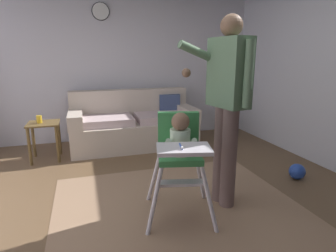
{
  "coord_description": "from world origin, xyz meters",
  "views": [
    {
      "loc": [
        -0.7,
        -2.25,
        1.38
      ],
      "look_at": [
        0.01,
        0.07,
        0.78
      ],
      "focal_mm": 29.88,
      "sensor_mm": 36.0,
      "label": 1
    }
  ],
  "objects_px": {
    "toy_ball": "(297,172)",
    "wall_clock": "(101,11)",
    "side_table": "(44,133)",
    "high_chair": "(180,146)",
    "adult_standing": "(227,103)",
    "sippy_cup": "(39,119)",
    "couch": "(134,125)"
  },
  "relations": [
    {
      "from": "toy_ball",
      "to": "wall_clock",
      "type": "xyz_separation_m",
      "value": [
        -1.95,
        2.31,
        1.97
      ]
    },
    {
      "from": "couch",
      "to": "high_chair",
      "type": "xyz_separation_m",
      "value": [
        0.02,
        -2.14,
        0.32
      ]
    },
    {
      "from": "couch",
      "to": "sippy_cup",
      "type": "bearing_deg",
      "value": -77.32
    },
    {
      "from": "adult_standing",
      "to": "wall_clock",
      "type": "distance_m",
      "value": 2.89
    },
    {
      "from": "adult_standing",
      "to": "toy_ball",
      "type": "height_order",
      "value": "adult_standing"
    },
    {
      "from": "side_table",
      "to": "sippy_cup",
      "type": "distance_m",
      "value": 0.19
    },
    {
      "from": "high_chair",
      "to": "sippy_cup",
      "type": "relative_size",
      "value": 9.46
    },
    {
      "from": "high_chair",
      "to": "wall_clock",
      "type": "distance_m",
      "value": 3.0
    },
    {
      "from": "couch",
      "to": "side_table",
      "type": "height_order",
      "value": "couch"
    },
    {
      "from": "adult_standing",
      "to": "wall_clock",
      "type": "xyz_separation_m",
      "value": [
        -0.87,
        2.54,
        1.08
      ]
    },
    {
      "from": "high_chair",
      "to": "adult_standing",
      "type": "bearing_deg",
      "value": 113.31
    },
    {
      "from": "toy_ball",
      "to": "sippy_cup",
      "type": "height_order",
      "value": "sippy_cup"
    },
    {
      "from": "toy_ball",
      "to": "wall_clock",
      "type": "height_order",
      "value": "wall_clock"
    },
    {
      "from": "sippy_cup",
      "to": "couch",
      "type": "bearing_deg",
      "value": 12.68
    },
    {
      "from": "side_table",
      "to": "sippy_cup",
      "type": "bearing_deg",
      "value": 180.0
    },
    {
      "from": "sippy_cup",
      "to": "adult_standing",
      "type": "bearing_deg",
      "value": -44.37
    },
    {
      "from": "side_table",
      "to": "sippy_cup",
      "type": "height_order",
      "value": "sippy_cup"
    },
    {
      "from": "high_chair",
      "to": "toy_ball",
      "type": "bearing_deg",
      "value": 114.93
    },
    {
      "from": "couch",
      "to": "wall_clock",
      "type": "xyz_separation_m",
      "value": [
        -0.38,
        0.48,
        1.73
      ]
    },
    {
      "from": "high_chair",
      "to": "sippy_cup",
      "type": "height_order",
      "value": "high_chair"
    },
    {
      "from": "adult_standing",
      "to": "sippy_cup",
      "type": "distance_m",
      "value": 2.55
    },
    {
      "from": "adult_standing",
      "to": "toy_ball",
      "type": "bearing_deg",
      "value": -177.76
    },
    {
      "from": "adult_standing",
      "to": "wall_clock",
      "type": "relative_size",
      "value": 6.28
    },
    {
      "from": "couch",
      "to": "sippy_cup",
      "type": "height_order",
      "value": "couch"
    },
    {
      "from": "couch",
      "to": "side_table",
      "type": "distance_m",
      "value": 1.31
    },
    {
      "from": "sippy_cup",
      "to": "wall_clock",
      "type": "relative_size",
      "value": 0.36
    },
    {
      "from": "adult_standing",
      "to": "toy_ball",
      "type": "relative_size",
      "value": 9.52
    },
    {
      "from": "side_table",
      "to": "high_chair",
      "type": "bearing_deg",
      "value": -55.05
    },
    {
      "from": "couch",
      "to": "sippy_cup",
      "type": "distance_m",
      "value": 1.37
    },
    {
      "from": "couch",
      "to": "wall_clock",
      "type": "height_order",
      "value": "wall_clock"
    },
    {
      "from": "high_chair",
      "to": "toy_ball",
      "type": "relative_size",
      "value": 5.21
    },
    {
      "from": "high_chair",
      "to": "side_table",
      "type": "xyz_separation_m",
      "value": [
        -1.29,
        1.84,
        -0.27
      ]
    }
  ]
}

